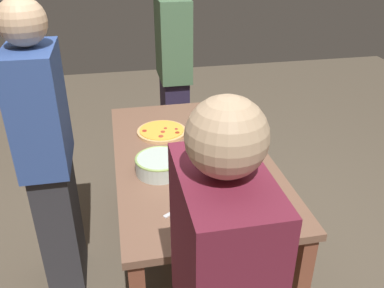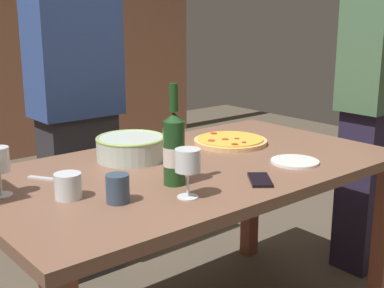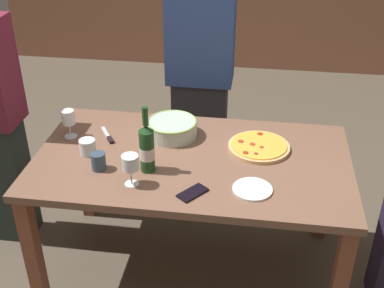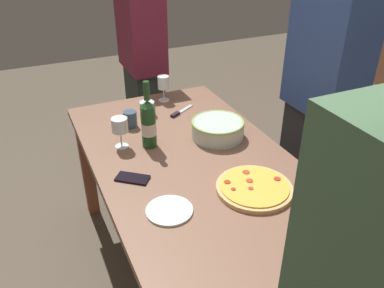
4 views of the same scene
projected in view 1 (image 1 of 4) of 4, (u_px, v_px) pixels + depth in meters
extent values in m
plane|color=brown|center=(192.00, 252.00, 2.77)|extent=(8.00, 8.00, 0.00)
cube|color=brown|center=(192.00, 159.00, 2.42)|extent=(1.60, 0.90, 0.04)
cube|color=brown|center=(222.00, 149.00, 3.31)|extent=(0.07, 0.07, 0.71)
cube|color=brown|center=(123.00, 158.00, 3.18)|extent=(0.07, 0.07, 0.71)
cylinder|color=#E5AE70|center=(162.00, 132.00, 2.68)|extent=(0.32, 0.32, 0.02)
cylinder|color=#F4AF3C|center=(162.00, 130.00, 2.67)|extent=(0.29, 0.29, 0.01)
cylinder|color=#9C3218|center=(177.00, 133.00, 2.63)|extent=(0.03, 0.03, 0.00)
cylinder|color=#B03B26|center=(163.00, 132.00, 2.64)|extent=(0.03, 0.03, 0.00)
cylinder|color=#A93D2B|center=(161.00, 136.00, 2.58)|extent=(0.03, 0.03, 0.00)
cylinder|color=#9E2D2D|center=(176.00, 129.00, 2.67)|extent=(0.02, 0.02, 0.00)
cylinder|color=#A92B1D|center=(145.00, 131.00, 2.65)|extent=(0.03, 0.03, 0.00)
cylinder|color=#AB3928|center=(165.00, 128.00, 2.68)|extent=(0.02, 0.02, 0.00)
cylinder|color=silver|center=(160.00, 165.00, 2.24)|extent=(0.27, 0.27, 0.09)
torus|color=#97BA60|center=(160.00, 158.00, 2.22)|extent=(0.27, 0.27, 0.01)
cylinder|color=#1D451E|center=(225.00, 154.00, 2.22)|extent=(0.07, 0.07, 0.22)
cone|color=#1D451E|center=(226.00, 134.00, 2.16)|extent=(0.07, 0.07, 0.03)
cylinder|color=#1D451E|center=(226.00, 123.00, 2.13)|extent=(0.03, 0.03, 0.09)
cylinder|color=silver|center=(225.00, 155.00, 2.22)|extent=(0.07, 0.07, 0.06)
cylinder|color=white|center=(249.00, 172.00, 2.25)|extent=(0.07, 0.07, 0.00)
cylinder|color=white|center=(250.00, 166.00, 2.23)|extent=(0.01, 0.01, 0.08)
cylinder|color=white|center=(251.00, 154.00, 2.19)|extent=(0.08, 0.08, 0.07)
cylinder|color=white|center=(196.00, 234.00, 1.80)|extent=(0.07, 0.07, 0.00)
cylinder|color=white|center=(196.00, 227.00, 1.78)|extent=(0.01, 0.01, 0.07)
cylinder|color=white|center=(196.00, 213.00, 1.75)|extent=(0.07, 0.07, 0.08)
cylinder|color=maroon|center=(196.00, 216.00, 1.76)|extent=(0.06, 0.06, 0.04)
cylinder|color=white|center=(222.00, 202.00, 1.94)|extent=(0.08, 0.08, 0.08)
cylinder|color=#374A5E|center=(242.00, 187.00, 2.05)|extent=(0.07, 0.07, 0.09)
cylinder|color=white|center=(218.00, 129.00, 2.73)|extent=(0.19, 0.19, 0.01)
cube|color=black|center=(239.00, 147.00, 2.51)|extent=(0.14, 0.16, 0.01)
cube|color=silver|center=(176.00, 211.00, 1.95)|extent=(0.09, 0.13, 0.01)
cube|color=black|center=(190.00, 202.00, 2.00)|extent=(0.05, 0.07, 0.02)
cube|color=#2F2F33|center=(61.00, 224.00, 2.38)|extent=(0.35, 0.20, 0.83)
cube|color=#334E93|center=(39.00, 109.00, 2.04)|extent=(0.41, 0.24, 0.62)
sphere|color=tan|center=(22.00, 22.00, 1.84)|extent=(0.22, 0.22, 0.22)
cube|color=maroon|center=(221.00, 261.00, 1.20)|extent=(0.42, 0.24, 0.59)
sphere|color=tan|center=(227.00, 137.00, 1.01)|extent=(0.21, 0.21, 0.21)
cube|color=#29213A|center=(175.00, 123.00, 3.59)|extent=(0.37, 0.20, 0.84)
cube|color=#446748|center=(173.00, 39.00, 3.24)|extent=(0.43, 0.24, 0.63)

